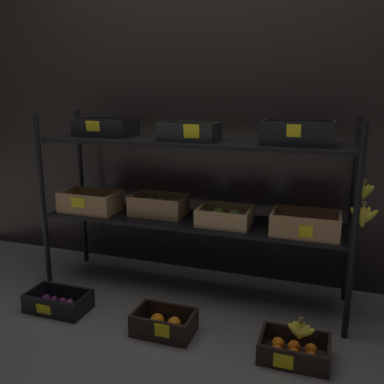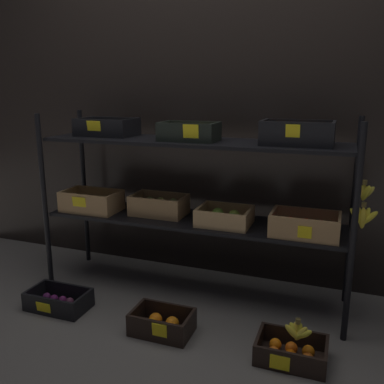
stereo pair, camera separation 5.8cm
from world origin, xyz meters
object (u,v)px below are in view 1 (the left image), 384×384
object	(u,v)px
crate_ground_plum	(59,303)
banana_bunch_loose	(300,331)
display_rack	(193,183)
crate_ground_tangerine	(294,351)
crate_ground_orange	(164,325)

from	to	relation	value
crate_ground_plum	banana_bunch_loose	bearing A→B (deg)	-1.02
crate_ground_plum	banana_bunch_loose	world-z (taller)	banana_bunch_loose
banana_bunch_loose	display_rack	bearing A→B (deg)	145.74
crate_ground_tangerine	banana_bunch_loose	bearing A→B (deg)	-6.75
display_rack	crate_ground_orange	xyz separation A→B (m)	(-0.00, -0.47, -0.67)
display_rack	crate_ground_plum	size ratio (longest dim) A/B	5.48
crate_ground_plum	display_rack	bearing A→B (deg)	33.49
crate_ground_orange	banana_bunch_loose	bearing A→B (deg)	-0.26
crate_ground_tangerine	display_rack	bearing A→B (deg)	144.97
crate_ground_plum	crate_ground_orange	size ratio (longest dim) A/B	1.12
display_rack	crate_ground_tangerine	world-z (taller)	display_rack
display_rack	crate_ground_tangerine	bearing A→B (deg)	-35.03
crate_ground_tangerine	banana_bunch_loose	xyz separation A→B (m)	(0.02, -0.00, 0.12)
crate_ground_tangerine	crate_ground_orange	bearing A→B (deg)	179.97
display_rack	crate_ground_orange	world-z (taller)	display_rack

